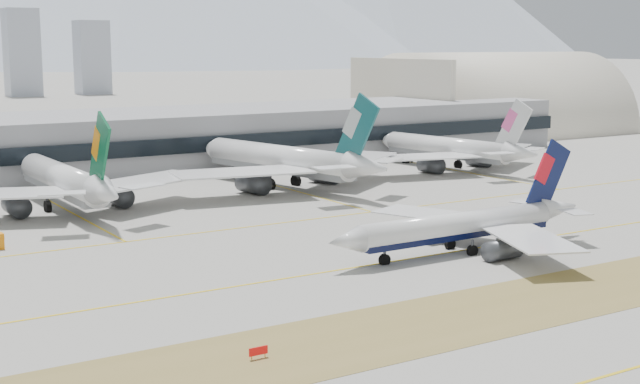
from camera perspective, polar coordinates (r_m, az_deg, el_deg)
ground at (r=139.93m, az=2.28°, el=-4.23°), size 3000.00×3000.00×0.00m
taxiing_airliner at (r=145.16m, az=9.31°, el=-2.15°), size 51.68×45.03×17.40m
widebody_eva at (r=184.85m, az=-15.91°, el=0.60°), size 60.87×59.32×21.69m
widebody_cathay at (r=206.26m, az=-2.18°, el=1.97°), size 64.02×63.58×23.29m
widebody_china_air at (r=238.92m, az=8.49°, el=2.70°), size 55.91×55.21×20.13m
terminal at (r=241.04m, az=-13.28°, el=3.13°), size 280.00×43.10×15.00m
hangar at (r=340.14m, az=11.05°, el=3.75°), size 91.00×60.00×60.00m
hold_sign_left at (r=96.33m, az=-3.97°, el=-10.13°), size 2.20×0.15×1.35m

